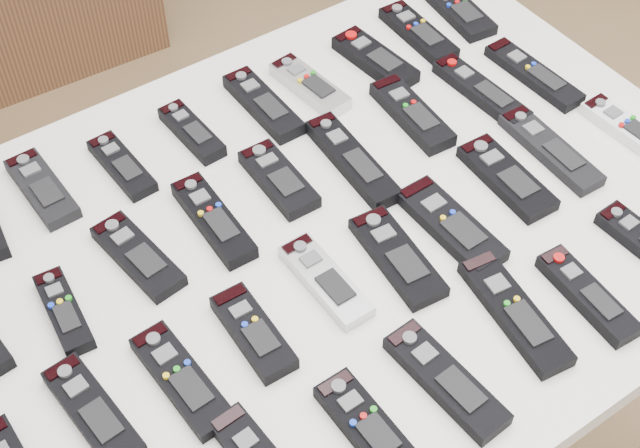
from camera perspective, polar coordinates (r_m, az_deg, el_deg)
table at (r=1.34m, az=-0.00°, el=-2.17°), size 1.25×0.88×0.78m
remote_2 at (r=1.40m, az=-17.35°, el=2.18°), size 0.06×0.16×0.02m
remote_3 at (r=1.41m, az=-12.56°, el=3.66°), size 0.05×0.15×0.02m
remote_4 at (r=1.44m, az=-8.20°, el=5.86°), size 0.05×0.14×0.02m
remote_5 at (r=1.48m, az=-3.66°, el=7.64°), size 0.05×0.18×0.02m
remote_6 at (r=1.51m, az=-0.66°, el=8.82°), size 0.07×0.16×0.02m
remote_7 at (r=1.56m, az=3.54°, el=10.47°), size 0.07×0.17×0.02m
remote_8 at (r=1.63m, az=6.30°, el=12.06°), size 0.06×0.17×0.02m
remote_9 at (r=1.69m, az=8.87°, el=13.34°), size 0.08×0.17×0.02m
remote_11 at (r=1.25m, az=-16.07°, el=-5.41°), size 0.05×0.14×0.02m
remote_12 at (r=1.28m, az=-11.57°, el=-2.02°), size 0.07×0.17×0.02m
remote_13 at (r=1.31m, az=-6.83°, el=0.26°), size 0.05×0.18×0.02m
remote_14 at (r=1.35m, az=-2.65°, el=2.89°), size 0.06×0.15×0.02m
remote_15 at (r=1.38m, az=2.08°, el=4.09°), size 0.06×0.21×0.02m
remote_16 at (r=1.46m, az=5.90°, el=7.02°), size 0.06×0.18×0.02m
remote_17 at (r=1.52m, az=10.27°, el=8.36°), size 0.05×0.19×0.02m
remote_18 at (r=1.58m, az=13.51°, el=9.30°), size 0.05×0.19×0.02m
remote_20 at (r=1.15m, az=-14.32°, el=-11.57°), size 0.07×0.17×0.02m
remote_21 at (r=1.16m, az=-8.84°, el=-9.80°), size 0.06×0.18×0.02m
remote_22 at (r=1.18m, az=-4.29°, el=-6.93°), size 0.06×0.15×0.02m
remote_23 at (r=1.23m, az=0.36°, el=-3.65°), size 0.05×0.16×0.02m
remote_24 at (r=1.26m, az=4.98°, el=-2.11°), size 0.08×0.18×0.02m
remote_25 at (r=1.30m, az=8.38°, el=-0.08°), size 0.06×0.18×0.02m
remote_26 at (r=1.38m, az=11.86°, el=2.92°), size 0.07×0.17×0.02m
remote_27 at (r=1.44m, az=14.53°, el=4.64°), size 0.06×0.20×0.02m
remote_28 at (r=1.51m, az=19.18°, el=5.69°), size 0.05×0.17×0.02m
remote_32 at (r=1.11m, az=3.01°, el=-12.81°), size 0.05×0.15×0.02m
remote_33 at (r=1.15m, az=8.05°, el=-9.87°), size 0.06×0.19×0.02m
remote_34 at (r=1.23m, az=12.35°, el=-5.55°), size 0.08×0.20×0.02m
remote_35 at (r=1.27m, az=16.74°, el=-4.38°), size 0.05×0.17×0.02m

